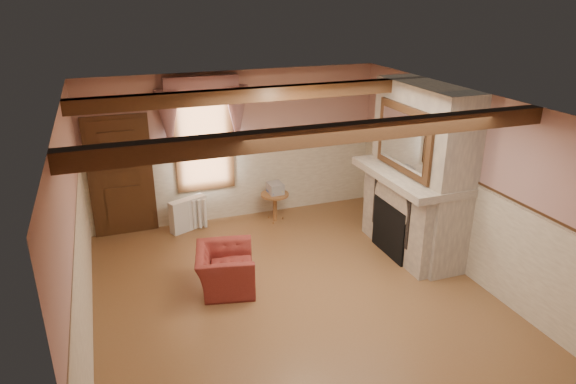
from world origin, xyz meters
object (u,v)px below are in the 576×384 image
object	(u,v)px
radiator	(188,214)
oil_lamp	(397,156)
armchair	(225,269)
side_table	(275,207)
bowl	(415,171)
mantel_clock	(385,152)

from	to	relation	value
radiator	oil_lamp	distance (m)	3.89
radiator	armchair	bearing A→B (deg)	-109.67
side_table	bowl	xyz separation A→B (m)	(1.65, -2.05, 1.19)
armchair	side_table	world-z (taller)	armchair
radiator	bowl	distance (m)	4.13
oil_lamp	mantel_clock	bearing A→B (deg)	90.00
side_table	radiator	world-z (taller)	radiator
side_table	bowl	world-z (taller)	bowl
oil_lamp	radiator	bearing A→B (deg)	152.88
side_table	mantel_clock	bearing A→B (deg)	-34.04
mantel_clock	oil_lamp	xyz separation A→B (m)	(0.00, -0.38, 0.04)
armchair	bowl	size ratio (longest dim) A/B	2.47
side_table	mantel_clock	xyz separation A→B (m)	(1.65, -1.12, 1.25)
mantel_clock	bowl	bearing A→B (deg)	-90.00
radiator	oil_lamp	xyz separation A→B (m)	(3.27, -1.68, 1.26)
side_table	oil_lamp	xyz separation A→B (m)	(1.65, -1.50, 1.29)
mantel_clock	oil_lamp	distance (m)	0.38
radiator	mantel_clock	size ratio (longest dim) A/B	2.92
armchair	oil_lamp	size ratio (longest dim) A/B	3.38
armchair	side_table	bearing A→B (deg)	-23.33
bowl	oil_lamp	xyz separation A→B (m)	(0.00, 0.55, 0.09)
side_table	bowl	distance (m)	2.89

